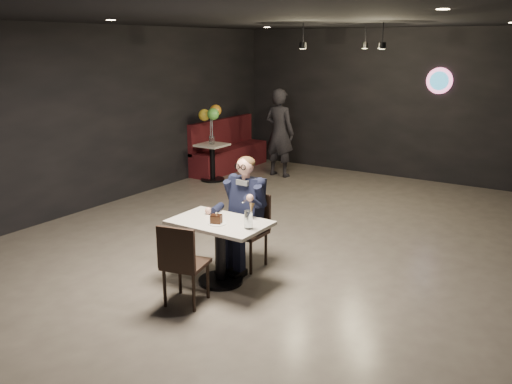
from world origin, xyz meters
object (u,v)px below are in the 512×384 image
Objects in this scene: sundae_glass at (248,220)px; balloon_vase at (212,140)px; main_table at (220,252)px; seated_man at (247,211)px; passerby at (279,133)px; booth_bench at (229,145)px; chair_near at (186,262)px; chair_far at (247,232)px; side_table at (212,164)px.

sundae_glass reaches higher than balloon_vase.
main_table is at bearing 175.59° from sundae_glass.
seated_man is 4.87m from passerby.
passerby reaches higher than balloon_vase.
main_table is 5.88m from booth_bench.
seated_man is at bearing 90.00° from main_table.
chair_near is 5.94m from passerby.
sundae_glass is 6.16m from booth_bench.
chair_near is at bearing -90.00° from chair_far.
side_table is (-3.05, 3.83, -0.03)m from main_table.
balloon_vase is at bearing 52.03° from passerby.
main_table is 4.92m from balloon_vase.
sundae_glass is at bearing -48.10° from side_table.
sundae_glass reaches higher than main_table.
booth_bench is at bearing 127.76° from sundae_glass.
side_table is (-3.47, 3.86, -0.51)m from sundae_glass.
side_table is at bearing 128.54° from main_table.
chair_near reaches higher than balloon_vase.
main_table is 0.65m from seated_man.
balloon_vase is at bearing 128.54° from main_table.
chair_near is 5.68× the size of balloon_vase.
main_table is at bearing -55.25° from booth_bench.
seated_man reaches higher than main_table.
booth_bench is at bearing 106.70° from balloon_vase.
main_table is at bearing -51.46° from side_table.
chair_far is 0.51× the size of passerby.
balloon_vase is at bearing 132.92° from seated_man.
passerby reaches higher than side_table.
chair_far is at bearing 118.09° from passerby.
main_table is 1.20× the size of chair_far.
chair_far is at bearing 125.49° from sundae_glass.
side_table is at bearing 111.60° from chair_near.
main_table is at bearing -90.00° from seated_man.
sundae_glass is 0.09× the size of booth_bench.
passerby is at bearing 49.91° from balloon_vase.
chair_far is at bearing -47.08° from side_table.
main_table is 0.61m from chair_near.
booth_bench is 3.23× the size of side_table.
balloon_vase is 1.43m from passerby.
balloon_vase reaches higher than side_table.
seated_man reaches higher than side_table.
balloon_vase is at bearing 0.00° from side_table.
chair_far is at bearing -47.08° from balloon_vase.
chair_far is 0.64× the size of seated_man.
sundae_glass reaches higher than side_table.
booth_bench is (-3.35, 5.44, 0.09)m from chair_near.
passerby is at bearing 4.37° from booth_bench.
booth_bench is at bearing 108.74° from chair_near.
passerby is (0.92, 1.09, 0.57)m from side_table.
seated_man is 0.79× the size of passerby.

